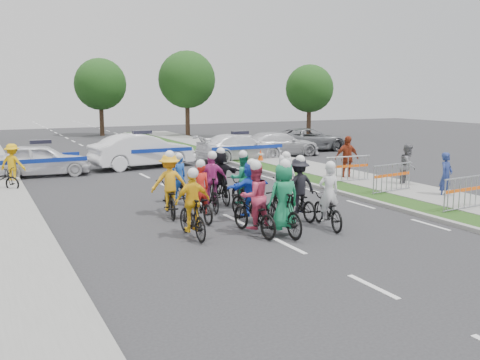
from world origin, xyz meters
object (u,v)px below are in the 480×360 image
rider_10 (170,191)px  barrier_0 (465,195)px  spectator_1 (408,166)px  tree_4 (100,84)px  civilian_sedan (280,144)px  rider_5 (250,195)px  civilian_suv (308,140)px  cone_1 (261,156)px  spectator_0 (446,176)px  barrier_1 (392,179)px  rider_0 (327,206)px  rider_6 (200,200)px  cone_0 (285,171)px  rider_11 (220,180)px  rider_12 (179,186)px  rider_3 (192,211)px  rider_2 (254,207)px  rider_7 (284,188)px  marshal_hiviz (13,163)px  rider_8 (242,187)px  rider_1 (283,206)px  rider_9 (212,188)px  tree_2 (309,89)px  spectator_2 (347,158)px  rider_4 (298,194)px  tree_1 (187,80)px  police_car_0 (41,160)px  police_car_1 (143,151)px  barrier_2 (348,170)px

rider_10 → barrier_0: 8.99m
spectator_1 → tree_4: tree_4 is taller
civilian_sedan → rider_5: bearing=152.9°
civilian_suv → cone_1: 6.46m
spectator_0 → barrier_1: spectator_0 is taller
rider_0 → rider_6: size_ratio=1.06×
cone_0 → rider_11: bearing=-143.8°
rider_12 → spectator_1: (8.98, -1.11, 0.27)m
rider_3 → spectator_0: bearing=-175.8°
rider_2 → barrier_1: 7.41m
rider_7 → cone_1: rider_7 is taller
marshal_hiviz → rider_8: bearing=160.7°
rider_10 → rider_12: size_ratio=1.17×
rider_0 → barrier_0: 4.86m
rider_8 → rider_3: bearing=49.8°
rider_8 → rider_11: (-0.28, 1.05, 0.09)m
rider_1 → rider_5: (-0.06, 1.69, -0.00)m
rider_0 → civilian_suv: (10.10, 15.99, 0.09)m
rider_2 → rider_9: 3.07m
rider_2 → marshal_hiviz: rider_2 is taller
rider_1 → tree_2: 30.78m
rider_11 → rider_2: bearing=80.6°
tree_4 → spectator_2: bearing=-81.1°
rider_2 → rider_4: size_ratio=1.06×
spectator_0 → tree_1: bearing=72.4°
rider_2 → tree_2: 30.85m
rider_8 → spectator_0: (7.03, -1.73, 0.11)m
rider_11 → police_car_0: (-4.59, 8.75, -0.08)m
police_car_1 → barrier_0: (6.00, -13.90, -0.26)m
rider_12 → police_car_1: bearing=-108.7°
police_car_0 → tree_4: 21.44m
cone_0 → rider_6: bearing=-139.0°
rider_12 → spectator_2: size_ratio=0.93×
tree_1 → spectator_1: bearing=-91.5°
rider_9 → spectator_2: 7.80m
barrier_1 → tree_1: bearing=85.0°
rider_11 → police_car_0: size_ratio=0.45×
marshal_hiviz → rider_12: bearing=159.0°
rider_9 → rider_11: bearing=-117.9°
civilian_suv → cone_0: size_ratio=7.18×
rider_6 → tree_2: size_ratio=0.31×
rider_9 → barrier_2: 7.10m
rider_12 → barrier_2: bearing=173.8°
rider_5 → rider_9: rider_9 is taller
rider_6 → cone_1: bearing=-126.6°
rider_9 → cone_1: 11.28m
rider_10 → spectator_0: rider_10 is taller
rider_4 → rider_8: 2.11m
spectator_2 → barrier_2: size_ratio=0.93×
rider_0 → rider_6: bearing=-27.5°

